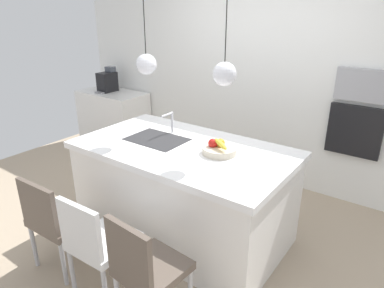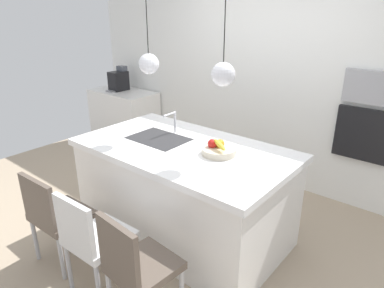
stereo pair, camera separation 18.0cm
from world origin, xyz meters
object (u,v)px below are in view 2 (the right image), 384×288
(microwave, at_px, (372,88))
(coffee_machine, at_px, (119,80))
(fruit_bowl, at_px, (218,150))
(oven, at_px, (363,134))
(chair_middle, at_px, (93,237))
(chair_near, at_px, (55,214))
(chair_far, at_px, (136,265))

(microwave, bearing_deg, coffee_machine, -175.31)
(fruit_bowl, xyz_separation_m, microwave, (0.79, 1.52, 0.40))
(fruit_bowl, xyz_separation_m, oven, (0.79, 1.52, -0.10))
(coffee_machine, relative_size, chair_middle, 0.43)
(chair_near, bearing_deg, chair_far, -0.10)
(microwave, relative_size, oven, 0.96)
(oven, relative_size, chair_middle, 0.63)
(oven, bearing_deg, coffee_machine, -175.31)
(chair_near, bearing_deg, microwave, 56.88)
(microwave, distance_m, chair_middle, 2.98)
(chair_far, bearing_deg, microwave, 75.40)
(fruit_bowl, bearing_deg, microwave, 62.43)
(chair_near, distance_m, chair_far, 1.02)
(chair_middle, bearing_deg, fruit_bowl, 71.14)
(fruit_bowl, distance_m, chair_middle, 1.24)
(coffee_machine, xyz_separation_m, microwave, (3.62, 0.30, 0.34))
(coffee_machine, height_order, chair_near, coffee_machine)
(oven, distance_m, chair_far, 2.72)
(chair_middle, height_order, chair_far, chair_far)
(chair_near, height_order, chair_far, chair_far)
(coffee_machine, bearing_deg, chair_middle, -43.25)
(chair_middle, bearing_deg, oven, 65.92)
(oven, xyz_separation_m, chair_far, (-0.68, -2.61, -0.36))
(chair_middle, bearing_deg, coffee_machine, 136.75)
(fruit_bowl, bearing_deg, chair_near, -129.85)
(fruit_bowl, distance_m, microwave, 1.76)
(chair_far, bearing_deg, chair_middle, 179.86)
(microwave, height_order, oven, microwave)
(oven, relative_size, chair_near, 0.64)
(chair_middle, bearing_deg, microwave, 65.92)
(fruit_bowl, height_order, oven, oven)
(chair_near, bearing_deg, fruit_bowl, 50.15)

